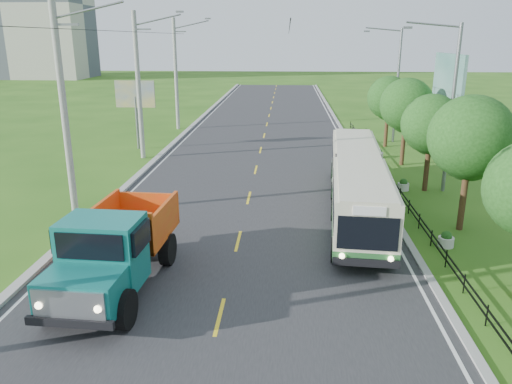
# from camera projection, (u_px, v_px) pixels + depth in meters

# --- Properties ---
(ground) EXTENTS (240.00, 240.00, 0.00)m
(ground) POSITION_uv_depth(u_px,v_px,m) (220.00, 317.00, 15.37)
(ground) COLOR #295915
(ground) RESTS_ON ground
(road) EXTENTS (14.00, 120.00, 0.02)m
(road) POSITION_uv_depth(u_px,v_px,m) (258.00, 163.00, 34.44)
(road) COLOR #28282B
(road) RESTS_ON ground
(curb_left) EXTENTS (0.40, 120.00, 0.15)m
(curb_left) POSITION_uv_depth(u_px,v_px,m) (155.00, 160.00, 34.84)
(curb_left) COLOR #9E9E99
(curb_left) RESTS_ON ground
(curb_right) EXTENTS (0.30, 120.00, 0.10)m
(curb_right) POSITION_uv_depth(u_px,v_px,m) (362.00, 163.00, 34.01)
(curb_right) COLOR #9E9E99
(curb_right) RESTS_ON ground
(edge_line_left) EXTENTS (0.12, 120.00, 0.00)m
(edge_line_left) POSITION_uv_depth(u_px,v_px,m) (163.00, 161.00, 34.83)
(edge_line_left) COLOR silver
(edge_line_left) RESTS_ON road
(edge_line_right) EXTENTS (0.12, 120.00, 0.00)m
(edge_line_right) POSITION_uv_depth(u_px,v_px,m) (355.00, 164.00, 34.04)
(edge_line_right) COLOR silver
(edge_line_right) RESTS_ON road
(centre_dash) EXTENTS (0.12, 2.20, 0.00)m
(centre_dash) POSITION_uv_depth(u_px,v_px,m) (220.00, 316.00, 15.36)
(centre_dash) COLOR yellow
(centre_dash) RESTS_ON road
(railing_right) EXTENTS (0.04, 40.00, 0.60)m
(railing_right) POSITION_uv_depth(u_px,v_px,m) (392.00, 185.00, 28.16)
(railing_right) COLOR black
(railing_right) RESTS_ON ground
(pole_near) EXTENTS (3.51, 0.32, 10.00)m
(pole_near) POSITION_uv_depth(u_px,v_px,m) (65.00, 109.00, 22.94)
(pole_near) COLOR gray
(pole_near) RESTS_ON ground
(pole_mid) EXTENTS (3.51, 0.32, 10.00)m
(pole_mid) POSITION_uv_depth(u_px,v_px,m) (139.00, 86.00, 34.38)
(pole_mid) COLOR gray
(pole_mid) RESTS_ON ground
(pole_far) EXTENTS (3.51, 0.32, 10.00)m
(pole_far) POSITION_uv_depth(u_px,v_px,m) (176.00, 74.00, 45.82)
(pole_far) COLOR gray
(pole_far) RESTS_ON ground
(tree_third) EXTENTS (3.60, 3.62, 6.00)m
(tree_third) POSITION_uv_depth(u_px,v_px,m) (471.00, 141.00, 21.38)
(tree_third) COLOR #382314
(tree_third) RESTS_ON ground
(tree_fourth) EXTENTS (3.24, 3.31, 5.40)m
(tree_fourth) POSITION_uv_depth(u_px,v_px,m) (431.00, 127.00, 27.22)
(tree_fourth) COLOR #382314
(tree_fourth) RESTS_ON ground
(tree_fifth) EXTENTS (3.48, 3.52, 5.80)m
(tree_fifth) POSITION_uv_depth(u_px,v_px,m) (407.00, 108.00, 32.86)
(tree_fifth) COLOR #382314
(tree_fifth) RESTS_ON ground
(tree_back) EXTENTS (3.30, 3.36, 5.50)m
(tree_back) POSITION_uv_depth(u_px,v_px,m) (389.00, 100.00, 38.64)
(tree_back) COLOR #382314
(tree_back) RESTS_ON ground
(streetlight_mid) EXTENTS (3.02, 0.20, 9.07)m
(streetlight_mid) POSITION_uv_depth(u_px,v_px,m) (450.00, 103.00, 26.65)
(streetlight_mid) COLOR slate
(streetlight_mid) RESTS_ON ground
(streetlight_far) EXTENTS (3.02, 0.20, 9.07)m
(streetlight_far) POSITION_uv_depth(u_px,v_px,m) (396.00, 82.00, 40.00)
(streetlight_far) COLOR slate
(streetlight_far) RESTS_ON ground
(planter_near) EXTENTS (0.64, 0.64, 0.67)m
(planter_near) POSITION_uv_depth(u_px,v_px,m) (446.00, 240.00, 20.50)
(planter_near) COLOR silver
(planter_near) RESTS_ON ground
(planter_mid) EXTENTS (0.64, 0.64, 0.67)m
(planter_mid) POSITION_uv_depth(u_px,v_px,m) (403.00, 185.00, 28.13)
(planter_mid) COLOR silver
(planter_mid) RESTS_ON ground
(planter_far) EXTENTS (0.64, 0.64, 0.67)m
(planter_far) POSITION_uv_depth(u_px,v_px,m) (379.00, 154.00, 35.76)
(planter_far) COLOR silver
(planter_far) RESTS_ON ground
(billboard_left) EXTENTS (3.00, 0.20, 5.20)m
(billboard_left) POSITION_uv_depth(u_px,v_px,m) (135.00, 99.00, 37.68)
(billboard_left) COLOR slate
(billboard_left) RESTS_ON ground
(billboard_right) EXTENTS (0.24, 6.00, 7.30)m
(billboard_right) POSITION_uv_depth(u_px,v_px,m) (448.00, 85.00, 32.14)
(billboard_right) COLOR slate
(billboard_right) RESTS_ON ground
(apartment_near) EXTENTS (28.00, 14.00, 30.00)m
(apartment_near) POSITION_uv_depth(u_px,v_px,m) (18.00, 5.00, 104.78)
(apartment_near) COLOR #B7B2A3
(apartment_near) RESTS_ON ground
(bus) EXTENTS (3.52, 14.69, 2.81)m
(bus) POSITION_uv_depth(u_px,v_px,m) (357.00, 179.00, 24.14)
(bus) COLOR #27622C
(bus) RESTS_ON ground
(dump_truck) EXTENTS (3.00, 6.96, 2.87)m
(dump_truck) POSITION_uv_depth(u_px,v_px,m) (115.00, 244.00, 16.70)
(dump_truck) COLOR #13736C
(dump_truck) RESTS_ON ground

